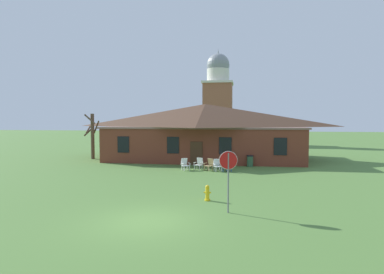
{
  "coord_description": "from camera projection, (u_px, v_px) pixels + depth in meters",
  "views": [
    {
      "loc": [
        3.72,
        -12.08,
        4.05
      ],
      "look_at": [
        0.39,
        9.43,
        2.87
      ],
      "focal_mm": 29.89,
      "sensor_mm": 36.0,
      "label": 1
    }
  ],
  "objects": [
    {
      "name": "brick_building",
      "position": [
        205.0,
        131.0,
        33.24
      ],
      "size": [
        19.49,
        10.4,
        5.67
      ],
      "color": "brown",
      "rests_on": "ground"
    },
    {
      "name": "lawn_chair_middle",
      "position": [
        217.0,
        165.0,
        25.11
      ],
      "size": [
        0.79,
        0.84,
        0.96
      ],
      "color": "white",
      "rests_on": "ground"
    },
    {
      "name": "trash_bin",
      "position": [
        250.0,
        161.0,
        27.46
      ],
      "size": [
        0.56,
        0.56,
        0.98
      ],
      "color": "#335638",
      "rests_on": "ground"
    },
    {
      "name": "lawn_chair_left_end",
      "position": [
        209.0,
        164.0,
        25.41
      ],
      "size": [
        0.84,
        0.87,
        0.96
      ],
      "color": "tan",
      "rests_on": "ground"
    },
    {
      "name": "lawn_chair_by_porch",
      "position": [
        185.0,
        164.0,
        25.55
      ],
      "size": [
        0.85,
        0.87,
        0.96
      ],
      "color": "white",
      "rests_on": "ground"
    },
    {
      "name": "bare_tree_beside_building",
      "position": [
        92.0,
        134.0,
        32.83
      ],
      "size": [
        1.6,
        1.5,
        4.66
      ],
      "color": "brown",
      "rests_on": "ground"
    },
    {
      "name": "stop_sign",
      "position": [
        228.0,
        169.0,
        13.79
      ],
      "size": [
        0.79,
        0.19,
        2.7
      ],
      "color": "slate",
      "rests_on": "ground"
    },
    {
      "name": "lawn_chair_near_door",
      "position": [
        199.0,
        163.0,
        25.88
      ],
      "size": [
        0.76,
        0.81,
        0.96
      ],
      "color": "silver",
      "rests_on": "ground"
    },
    {
      "name": "ground_plane",
      "position": [
        146.0,
        221.0,
        12.71
      ],
      "size": [
        200.0,
        200.0,
        0.0
      ],
      "primitive_type": "plane",
      "color": "#517A38"
    },
    {
      "name": "fire_hydrant",
      "position": [
        207.0,
        193.0,
        15.96
      ],
      "size": [
        0.36,
        0.28,
        0.79
      ],
      "color": "gold",
      "rests_on": "ground"
    },
    {
      "name": "lawn_chair_right_end",
      "position": [
        228.0,
        165.0,
        24.88
      ],
      "size": [
        0.85,
        0.87,
        0.96
      ],
      "color": "#2D5693",
      "rests_on": "ground"
    },
    {
      "name": "dome_tower",
      "position": [
        218.0,
        101.0,
        54.73
      ],
      "size": [
        5.18,
        5.18,
        16.19
      ],
      "color": "#93563D",
      "rests_on": "ground"
    }
  ]
}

